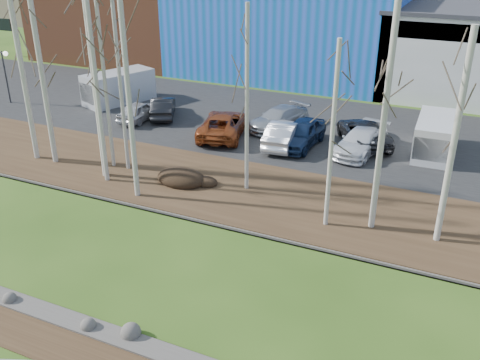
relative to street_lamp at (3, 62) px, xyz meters
The scene contains 31 objects.
dirt_strip 29.14m from the street_lamp, 40.59° to the right, with size 80.00×1.80×0.03m, color #382616.
near_bank_rocks 28.50m from the street_lamp, 39.05° to the right, with size 80.00×0.80×0.50m, color #47423D, non-canonical shape.
river 26.13m from the street_lamp, 32.00° to the right, with size 80.00×8.00×0.90m, color #101D30, non-canonical shape.
far_bank_rocks 24.23m from the street_lamp, 23.67° to the right, with size 80.00×0.80×0.46m, color #47423D, non-canonical shape.
far_bank 23.13m from the street_lamp, 16.32° to the right, with size 80.00×7.00×0.15m, color #382616.
parking_lot 22.59m from the street_lamp, 10.46° to the left, with size 80.00×14.00×0.14m, color black.
building_brick 18.18m from the street_lamp, 96.35° to the left, with size 16.32×12.24×7.80m.
building_blue 24.14m from the street_lamp, 48.48° to the left, with size 20.40×12.24×8.30m.
dirt_mound 20.44m from the street_lamp, 19.93° to the right, with size 2.66×1.88×0.52m, color black.
birch_0 13.60m from the street_lamp, 33.92° to the right, with size 0.28×0.28×10.61m.
birch_1 16.94m from the street_lamp, 23.00° to the right, with size 0.20×0.20×10.86m.
birch_2 16.92m from the street_lamp, 27.72° to the right, with size 0.32×0.32×9.85m.
birch_3 17.49m from the street_lamp, 28.36° to the right, with size 0.23×0.23×9.31m.
birch_4 20.08m from the street_lamp, 27.09° to the right, with size 0.25×0.25×9.75m.
birch_5 23.27m from the street_lamp, 15.32° to the right, with size 0.20×0.20×9.06m.
birch_6 28.29m from the street_lamp, 16.51° to the right, with size 0.19×0.19×8.18m.
birch_7 30.01m from the street_lamp, 14.28° to the right, with size 0.26×0.26×10.34m.
birch_8 32.64m from the street_lamp, 13.03° to the right, with size 0.26×0.26×8.89m.
birch_10 12.50m from the street_lamp, 37.49° to the right, with size 0.28×0.28×10.61m.
birch_11 16.06m from the street_lamp, 24.37° to the right, with size 0.20×0.20×10.86m.
street_lamp is the anchor object (origin of this frame).
car_0 11.61m from the street_lamp, ahead, with size 1.55×3.85×1.31m, color #BBBBBD.
car_1 12.80m from the street_lamp, ahead, with size 1.48×4.23×1.39m, color black.
car_2 18.11m from the street_lamp, ahead, with size 2.56×5.55×1.54m, color #94431C.
car_3 21.02m from the street_lamp, ahead, with size 1.94×4.78×1.39m, color #989CA0.
car_4 23.15m from the street_lamp, ahead, with size 1.88×4.67×1.59m, color #172849.
car_5 22.18m from the street_lamp, ahead, with size 1.61×4.63×1.52m, color silver.
car_6 26.61m from the street_lamp, ahead, with size 2.44×5.30×1.47m, color #262629.
car_7 26.70m from the street_lamp, ahead, with size 2.00×4.92×1.43m, color silver.
van_white 30.61m from the street_lamp, ahead, with size 2.21×4.90×2.11m.
van_grey 8.39m from the street_lamp, 24.47° to the left, with size 3.92×5.71×2.31m.
Camera 1 is at (10.28, -7.59, 12.07)m, focal length 40.00 mm.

